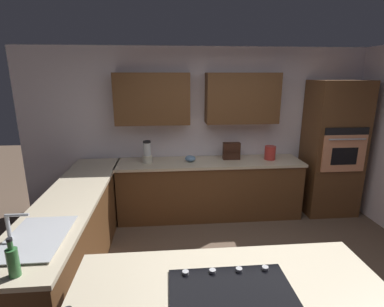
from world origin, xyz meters
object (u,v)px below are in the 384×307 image
at_px(cooktop, 233,297).
at_px(blender, 147,153).
at_px(wall_oven, 332,149).
at_px(mixing_bowl, 190,158).
at_px(spice_rack, 231,151).
at_px(dish_soap_bottle, 13,261).
at_px(sink_unit, 35,237).
at_px(kettle, 270,153).

distance_m(cooktop, blender, 2.95).
distance_m(wall_oven, mixing_bowl, 2.25).
relative_size(spice_rack, dish_soap_bottle, 0.96).
height_order(sink_unit, dish_soap_bottle, dish_soap_bottle).
bearing_deg(spice_rack, blender, 2.55).
bearing_deg(kettle, wall_oven, 178.51).
xyz_separation_m(blender, dish_soap_bottle, (0.72, 2.54, -0.03)).
distance_m(cooktop, dish_soap_bottle, 1.43).
bearing_deg(blender, cooktop, 103.23).
height_order(spice_rack, dish_soap_bottle, dish_soap_bottle).
xyz_separation_m(spice_rack, dish_soap_bottle, (2.02, 2.60, -0.02)).
relative_size(mixing_bowl, spice_rack, 0.61).
bearing_deg(spice_rack, kettle, 174.48).
bearing_deg(blender, mixing_bowl, 180.00).
bearing_deg(spice_rack, dish_soap_bottle, 52.15).
distance_m(spice_rack, dish_soap_bottle, 3.29).
relative_size(spice_rack, kettle, 1.26).
bearing_deg(sink_unit, wall_oven, -150.70).
distance_m(sink_unit, blender, 2.23).
bearing_deg(blender, kettle, 180.00).
bearing_deg(spice_rack, mixing_bowl, 5.10).
height_order(sink_unit, kettle, sink_unit).
xyz_separation_m(wall_oven, blender, (2.90, -0.03, -0.01)).
distance_m(mixing_bowl, spice_rack, 0.66).
bearing_deg(sink_unit, dish_soap_bottle, 97.39).
height_order(wall_oven, dish_soap_bottle, wall_oven).
bearing_deg(dish_soap_bottle, sink_unit, -82.61).
height_order(mixing_bowl, spice_rack, spice_rack).
distance_m(mixing_bowl, dish_soap_bottle, 2.89).
xyz_separation_m(sink_unit, mixing_bowl, (-1.43, -2.09, 0.03)).
relative_size(wall_oven, dish_soap_bottle, 7.59).
relative_size(blender, dish_soap_bottle, 1.20).
height_order(cooktop, blender, blender).
bearing_deg(kettle, blender, 0.00).
bearing_deg(kettle, spice_rack, -5.52).
xyz_separation_m(sink_unit, spice_rack, (-2.08, -2.15, 0.12)).
xyz_separation_m(sink_unit, blender, (-0.78, -2.09, 0.12)).
height_order(cooktop, kettle, kettle).
bearing_deg(mixing_bowl, wall_oven, 179.34).
height_order(kettle, dish_soap_bottle, dish_soap_bottle).
xyz_separation_m(wall_oven, sink_unit, (3.68, 2.06, -0.14)).
distance_m(mixing_bowl, kettle, 1.25).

